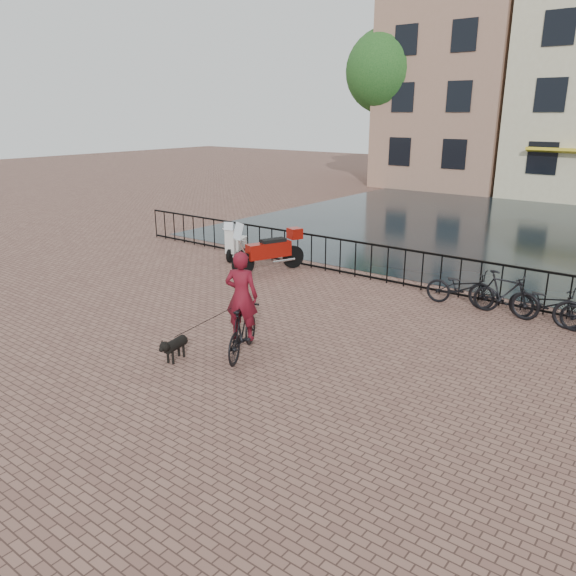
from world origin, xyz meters
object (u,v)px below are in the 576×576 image
Objects in this scene: scooter at (237,238)px; motorcycle at (269,245)px; cyclist at (242,310)px; dog at (175,347)px.

motorcycle is at bearing -37.61° from scooter.
dog is (-0.83, -0.94, -0.65)m from cyclist.
cyclist reaches higher than motorcycle.
cyclist is 1.41m from dog.
dog is 0.35× the size of motorcycle.
scooter reaches higher than dog.
cyclist is 1.07× the size of motorcycle.
cyclist reaches higher than dog.
cyclist is 1.64× the size of scooter.
motorcycle is 1.53× the size of scooter.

